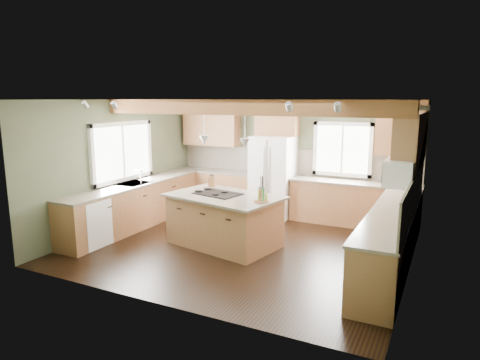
% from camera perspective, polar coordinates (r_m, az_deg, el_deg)
% --- Properties ---
extents(floor, '(5.60, 5.60, 0.00)m').
position_cam_1_polar(floor, '(7.83, 0.44, -8.72)').
color(floor, black).
rests_on(floor, ground).
extents(ceiling, '(5.60, 5.60, 0.00)m').
position_cam_1_polar(ceiling, '(7.37, 0.47, 10.68)').
color(ceiling, silver).
rests_on(ceiling, wall_back).
extents(wall_back, '(5.60, 0.00, 5.60)m').
position_cam_1_polar(wall_back, '(9.77, 6.90, 3.00)').
color(wall_back, '#434D36').
rests_on(wall_back, ground).
extents(wall_left, '(0.00, 5.00, 5.00)m').
position_cam_1_polar(wall_left, '(9.06, -15.69, 2.05)').
color(wall_left, '#434D36').
rests_on(wall_left, ground).
extents(wall_right, '(0.00, 5.00, 5.00)m').
position_cam_1_polar(wall_right, '(6.77, 22.28, -1.22)').
color(wall_right, '#434D36').
rests_on(wall_right, ground).
extents(ceiling_beam, '(5.55, 0.26, 0.26)m').
position_cam_1_polar(ceiling_beam, '(7.28, 0.12, 9.66)').
color(ceiling_beam, brown).
rests_on(ceiling_beam, ceiling).
extents(soffit_trim, '(5.55, 0.20, 0.10)m').
position_cam_1_polar(soffit_trim, '(9.59, 6.86, 10.29)').
color(soffit_trim, brown).
rests_on(soffit_trim, ceiling).
extents(backsplash_back, '(5.58, 0.03, 0.58)m').
position_cam_1_polar(backsplash_back, '(9.77, 6.85, 2.47)').
color(backsplash_back, brown).
rests_on(backsplash_back, wall_back).
extents(backsplash_right, '(0.03, 3.70, 0.58)m').
position_cam_1_polar(backsplash_right, '(6.84, 22.13, -1.87)').
color(backsplash_right, brown).
rests_on(backsplash_right, wall_right).
extents(base_cab_back_left, '(2.02, 0.60, 0.88)m').
position_cam_1_polar(base_cab_back_left, '(10.39, -3.12, -1.29)').
color(base_cab_back_left, brown).
rests_on(base_cab_back_left, floor).
extents(counter_back_left, '(2.06, 0.64, 0.04)m').
position_cam_1_polar(counter_back_left, '(10.30, -3.14, 1.21)').
color(counter_back_left, '#473F34').
rests_on(counter_back_left, base_cab_back_left).
extents(base_cab_back_right, '(2.62, 0.60, 0.88)m').
position_cam_1_polar(base_cab_back_right, '(9.26, 14.87, -3.15)').
color(base_cab_back_right, brown).
rests_on(base_cab_back_right, floor).
extents(counter_back_right, '(2.66, 0.64, 0.04)m').
position_cam_1_polar(counter_back_right, '(9.16, 15.01, -0.35)').
color(counter_back_right, '#473F34').
rests_on(counter_back_right, base_cab_back_right).
extents(base_cab_left, '(0.60, 3.70, 0.88)m').
position_cam_1_polar(base_cab_left, '(9.07, -13.79, -3.39)').
color(base_cab_left, brown).
rests_on(base_cab_left, floor).
extents(counter_left, '(0.64, 3.74, 0.04)m').
position_cam_1_polar(counter_left, '(8.97, -13.92, -0.54)').
color(counter_left, '#473F34').
rests_on(counter_left, base_cab_left).
extents(base_cab_right, '(0.60, 3.70, 0.88)m').
position_cam_1_polar(base_cab_right, '(7.07, 19.36, -7.77)').
color(base_cab_right, brown).
rests_on(base_cab_right, floor).
extents(counter_right, '(0.64, 3.74, 0.04)m').
position_cam_1_polar(counter_right, '(6.94, 19.60, -4.16)').
color(counter_right, '#473F34').
rests_on(counter_right, base_cab_right).
extents(upper_cab_back_left, '(1.40, 0.35, 0.90)m').
position_cam_1_polar(upper_cab_back_left, '(10.39, -3.83, 7.12)').
color(upper_cab_back_left, brown).
rests_on(upper_cab_back_left, wall_back).
extents(upper_cab_over_fridge, '(0.96, 0.35, 0.70)m').
position_cam_1_polar(upper_cab_over_fridge, '(9.64, 4.96, 8.00)').
color(upper_cab_over_fridge, brown).
rests_on(upper_cab_over_fridge, wall_back).
extents(upper_cab_right, '(0.35, 2.20, 0.90)m').
position_cam_1_polar(upper_cab_right, '(7.58, 21.84, 5.00)').
color(upper_cab_right, brown).
rests_on(upper_cab_right, wall_right).
extents(upper_cab_back_corner, '(0.90, 0.35, 0.90)m').
position_cam_1_polar(upper_cab_back_corner, '(9.03, 20.56, 5.90)').
color(upper_cab_back_corner, brown).
rests_on(upper_cab_back_corner, wall_back).
extents(window_left, '(0.04, 1.60, 1.05)m').
position_cam_1_polar(window_left, '(9.05, -15.47, 3.66)').
color(window_left, white).
rests_on(window_left, wall_left).
extents(window_back, '(1.10, 0.04, 1.00)m').
position_cam_1_polar(window_back, '(9.41, 13.52, 4.01)').
color(window_back, white).
rests_on(window_back, wall_back).
extents(sink, '(0.50, 0.65, 0.03)m').
position_cam_1_polar(sink, '(8.96, -13.92, -0.51)').
color(sink, '#262628').
rests_on(sink, counter_left).
extents(faucet, '(0.02, 0.02, 0.28)m').
position_cam_1_polar(faucet, '(8.82, -13.07, 0.31)').
color(faucet, '#B2B2B7').
rests_on(faucet, sink).
extents(dishwasher, '(0.60, 0.60, 0.84)m').
position_cam_1_polar(dishwasher, '(8.15, -19.63, -5.40)').
color(dishwasher, white).
rests_on(dishwasher, floor).
extents(oven, '(0.60, 0.72, 0.84)m').
position_cam_1_polar(oven, '(5.86, 17.60, -11.66)').
color(oven, white).
rests_on(oven, floor).
extents(microwave, '(0.40, 0.70, 0.38)m').
position_cam_1_polar(microwave, '(6.70, 20.52, 0.95)').
color(microwave, white).
rests_on(microwave, wall_right).
extents(pendant_left, '(0.18, 0.18, 0.16)m').
position_cam_1_polar(pendant_left, '(7.78, -4.79, 5.34)').
color(pendant_left, '#B2B2B7').
rests_on(pendant_left, ceiling).
extents(pendant_right, '(0.18, 0.18, 0.16)m').
position_cam_1_polar(pendant_right, '(7.19, 0.65, 4.93)').
color(pendant_right, '#B2B2B7').
rests_on(pendant_right, ceiling).
extents(refrigerator, '(0.90, 0.74, 1.80)m').
position_cam_1_polar(refrigerator, '(9.59, 4.39, 0.48)').
color(refrigerator, white).
rests_on(refrigerator, floor).
extents(island, '(2.04, 1.48, 0.88)m').
position_cam_1_polar(island, '(7.75, -2.10, -5.51)').
color(island, brown).
rests_on(island, floor).
extents(island_top, '(2.18, 1.62, 0.04)m').
position_cam_1_polar(island_top, '(7.63, -2.12, -2.19)').
color(island_top, '#473F34').
rests_on(island_top, island).
extents(cooktop, '(0.89, 0.68, 0.02)m').
position_cam_1_polar(cooktop, '(7.72, -3.00, -1.81)').
color(cooktop, black).
rests_on(cooktop, island_top).
extents(knife_block, '(0.13, 0.10, 0.20)m').
position_cam_1_polar(knife_block, '(8.36, -3.78, -0.23)').
color(knife_block, brown).
rests_on(knife_block, island_top).
extents(utensil_crock, '(0.13, 0.13, 0.17)m').
position_cam_1_polar(utensil_crock, '(7.50, 2.87, -1.63)').
color(utensil_crock, '#38302D').
rests_on(utensil_crock, island_top).
extents(bottle_tray, '(0.29, 0.29, 0.23)m').
position_cam_1_polar(bottle_tray, '(7.13, 2.87, -2.01)').
color(bottle_tray, brown).
rests_on(bottle_tray, island_top).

